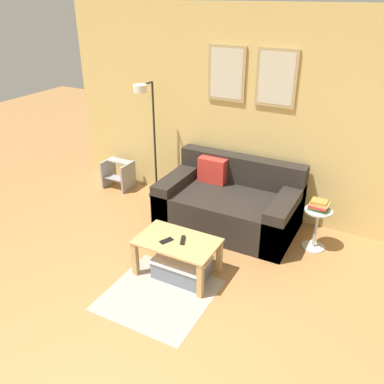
% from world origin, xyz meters
% --- Properties ---
extents(wall_back, '(5.60, 0.09, 2.55)m').
position_xyz_m(wall_back, '(-0.00, 3.37, 1.29)').
color(wall_back, '#D6B76B').
rests_on(wall_back, ground_plane).
extents(area_rug, '(0.98, 0.99, 0.01)m').
position_xyz_m(area_rug, '(-0.27, 1.30, 0.00)').
color(area_rug, '#A39989').
rests_on(area_rug, ground_plane).
extents(couch, '(1.64, 0.97, 0.80)m').
position_xyz_m(couch, '(-0.21, 2.85, 0.29)').
color(couch, '#28231E').
rests_on(couch, ground_plane).
extents(coffee_table, '(0.82, 0.51, 0.40)m').
position_xyz_m(coffee_table, '(-0.28, 1.69, 0.32)').
color(coffee_table, tan).
rests_on(coffee_table, ground_plane).
extents(storage_bin, '(0.55, 0.40, 0.21)m').
position_xyz_m(storage_bin, '(-0.22, 1.67, 0.11)').
color(storage_bin, slate).
rests_on(storage_bin, ground_plane).
extents(floor_lamp, '(0.24, 0.47, 1.63)m').
position_xyz_m(floor_lamp, '(-1.44, 2.96, 1.03)').
color(floor_lamp, black).
rests_on(floor_lamp, ground_plane).
extents(side_table, '(0.31, 0.31, 0.49)m').
position_xyz_m(side_table, '(0.86, 2.83, 0.29)').
color(side_table, silver).
rests_on(side_table, ground_plane).
extents(book_stack, '(0.22, 0.18, 0.11)m').
position_xyz_m(book_stack, '(0.85, 2.84, 0.55)').
color(book_stack, '#387F4C').
rests_on(book_stack, side_table).
extents(remote_control, '(0.10, 0.15, 0.02)m').
position_xyz_m(remote_control, '(-0.23, 1.71, 0.41)').
color(remote_control, black).
rests_on(remote_control, coffee_table).
extents(cell_phone, '(0.12, 0.15, 0.01)m').
position_xyz_m(cell_phone, '(-0.37, 1.63, 0.41)').
color(cell_phone, black).
rests_on(cell_phone, coffee_table).
extents(step_stool, '(0.40, 0.34, 0.41)m').
position_xyz_m(step_stool, '(-2.09, 3.08, 0.22)').
color(step_stool, '#99999E').
rests_on(step_stool, ground_plane).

